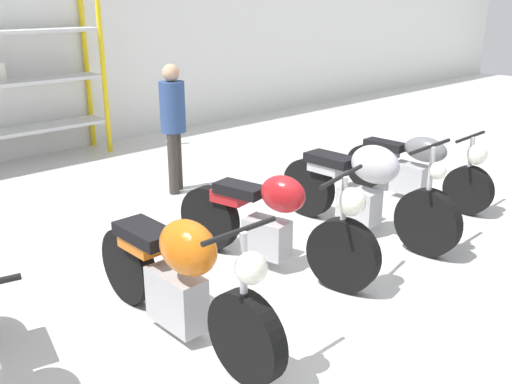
% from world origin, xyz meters
% --- Properties ---
extents(ground_plane, '(30.00, 30.00, 0.00)m').
position_xyz_m(ground_plane, '(0.00, 0.00, 0.00)').
color(ground_plane, silver).
extents(back_wall, '(30.00, 0.08, 3.60)m').
position_xyz_m(back_wall, '(0.00, 5.66, 1.80)').
color(back_wall, white).
rests_on(back_wall, ground_plane).
extents(motorcycle_orange, '(0.59, 2.09, 1.08)m').
position_xyz_m(motorcycle_orange, '(-1.29, -0.17, 0.49)').
color(motorcycle_orange, black).
rests_on(motorcycle_orange, ground_plane).
extents(motorcycle_red, '(0.78, 2.12, 1.04)m').
position_xyz_m(motorcycle_red, '(0.01, 0.16, 0.47)').
color(motorcycle_red, black).
rests_on(motorcycle_red, ground_plane).
extents(motorcycle_silver, '(0.71, 2.19, 1.11)m').
position_xyz_m(motorcycle_silver, '(1.29, 0.12, 0.51)').
color(motorcycle_silver, black).
rests_on(motorcycle_silver, ground_plane).
extents(motorcycle_grey, '(0.68, 1.99, 0.93)m').
position_xyz_m(motorcycle_grey, '(2.64, 0.31, 0.42)').
color(motorcycle_grey, black).
rests_on(motorcycle_grey, ground_plane).
extents(person_browsing, '(0.45, 0.45, 1.64)m').
position_xyz_m(person_browsing, '(0.64, 2.62, 0.97)').
color(person_browsing, '#38332D').
rests_on(person_browsing, ground_plane).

